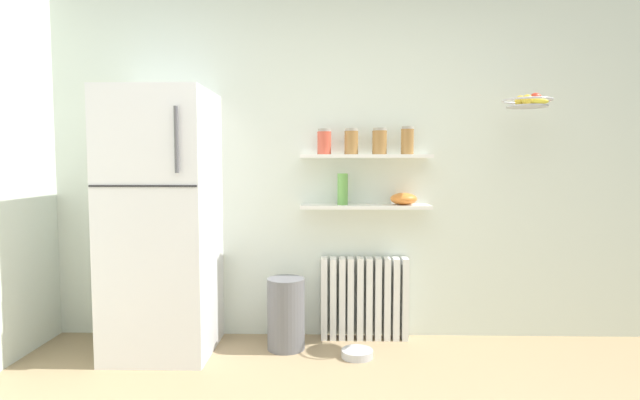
# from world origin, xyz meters

# --- Properties ---
(back_wall) EXTENTS (7.04, 0.10, 2.60)m
(back_wall) POSITION_xyz_m (0.00, 2.05, 1.30)
(back_wall) COLOR silver
(back_wall) RESTS_ON ground_plane
(refrigerator) EXTENTS (0.68, 0.71, 1.78)m
(refrigerator) POSITION_xyz_m (-1.29, 1.66, 0.89)
(refrigerator) COLOR silver
(refrigerator) RESTS_ON ground_plane
(radiator) EXTENTS (0.64, 0.12, 0.60)m
(radiator) POSITION_xyz_m (0.10, 1.92, 0.30)
(radiator) COLOR white
(radiator) RESTS_ON ground_plane
(wall_shelf_lower) EXTENTS (0.93, 0.22, 0.02)m
(wall_shelf_lower) POSITION_xyz_m (0.10, 1.89, 0.98)
(wall_shelf_lower) COLOR white
(wall_shelf_upper) EXTENTS (0.93, 0.22, 0.02)m
(wall_shelf_upper) POSITION_xyz_m (0.10, 1.89, 1.34)
(wall_shelf_upper) COLOR white
(storage_jar_0) EXTENTS (0.10, 0.10, 0.18)m
(storage_jar_0) POSITION_xyz_m (-0.19, 1.89, 1.44)
(storage_jar_0) COLOR #C64C38
(storage_jar_0) RESTS_ON wall_shelf_upper
(storage_jar_1) EXTENTS (0.10, 0.10, 0.19)m
(storage_jar_1) POSITION_xyz_m (0.00, 1.89, 1.45)
(storage_jar_1) COLOR olive
(storage_jar_1) RESTS_ON wall_shelf_upper
(storage_jar_2) EXTENTS (0.10, 0.10, 0.19)m
(storage_jar_2) POSITION_xyz_m (0.20, 1.89, 1.45)
(storage_jar_2) COLOR olive
(storage_jar_2) RESTS_ON wall_shelf_upper
(storage_jar_3) EXTENTS (0.09, 0.09, 0.20)m
(storage_jar_3) POSITION_xyz_m (0.40, 1.89, 1.45)
(storage_jar_3) COLOR olive
(storage_jar_3) RESTS_ON wall_shelf_upper
(vase) EXTENTS (0.08, 0.08, 0.22)m
(vase) POSITION_xyz_m (-0.06, 1.89, 1.11)
(vase) COLOR #66A84C
(vase) RESTS_ON wall_shelf_lower
(shelf_bowl) EXTENTS (0.19, 0.19, 0.09)m
(shelf_bowl) POSITION_xyz_m (0.38, 1.89, 1.04)
(shelf_bowl) COLOR orange
(shelf_bowl) RESTS_ON wall_shelf_lower
(trash_bin) EXTENTS (0.26, 0.26, 0.50)m
(trash_bin) POSITION_xyz_m (-0.46, 1.71, 0.25)
(trash_bin) COLOR slate
(trash_bin) RESTS_ON ground_plane
(pet_food_bowl) EXTENTS (0.21, 0.21, 0.05)m
(pet_food_bowl) POSITION_xyz_m (0.03, 1.56, 0.03)
(pet_food_bowl) COLOR #B7B7BC
(pet_food_bowl) RESTS_ON ground_plane
(hanging_fruit_basket) EXTENTS (0.32, 0.32, 0.09)m
(hanging_fruit_basket) POSITION_xyz_m (1.15, 1.65, 1.70)
(hanging_fruit_basket) COLOR #B2B2B7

